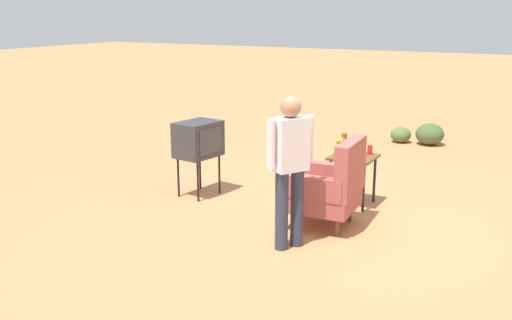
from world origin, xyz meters
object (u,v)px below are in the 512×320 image
Objects in this scene: armchair at (331,186)px; person_standing at (290,163)px; side_table at (353,163)px; flower_vase at (340,147)px; bottle_wine_green at (359,147)px; bottle_short_clear at (361,146)px; bottle_tall_amber at (344,145)px; tv_on_stand at (198,140)px; soda_can_red at (370,150)px.

person_standing is at bearing -11.49° from armchair.
side_table is 2.48× the size of flower_vase.
bottle_wine_green reaches higher than bottle_short_clear.
person_standing is at bearing 0.11° from bottle_tall_amber.
tv_on_stand is at bearing -77.47° from bottle_wine_green.
bottle_short_clear is (-0.17, 0.03, 0.20)m from side_table.
armchair reaches higher than side_table.
bottle_wine_green is 2.62× the size of soda_can_red.
side_table is 0.26m from bottle_short_clear.
armchair is 2.08m from tv_on_stand.
tv_on_stand reaches higher than soda_can_red.
soda_can_red is at bearing 174.61° from armchair.
person_standing is at bearing -7.99° from soda_can_red.
tv_on_stand is 5.15× the size of bottle_short_clear.
soda_can_red is at bearing 172.73° from bottle_wine_green.
bottle_wine_green reaches higher than soda_can_red.
bottle_tall_amber is at bearing -168.89° from armchair.
tv_on_stand reaches higher than flower_vase.
person_standing is 1.57m from bottle_wine_green.
bottle_wine_green is (-1.55, 0.22, -0.12)m from person_standing.
tv_on_stand is (-0.29, -2.04, 0.28)m from armchair.
person_standing is (0.79, -0.16, 0.44)m from armchair.
bottle_short_clear is at bearing 175.79° from person_standing.
bottle_short_clear is at bearing 111.46° from tv_on_stand.
armchair is 0.91m from bottle_tall_amber.
armchair is 0.65× the size of person_standing.
flower_vase is (0.14, 0.00, -0.00)m from bottle_tall_amber.
side_table is at bearing 107.37° from tv_on_stand.
bottle_tall_amber is 2.46× the size of soda_can_red.
soda_can_red is (-0.18, 0.16, 0.16)m from side_table.
bottle_tall_amber is at bearing -178.60° from flower_vase.
soda_can_red is at bearing 93.32° from bottle_short_clear.
person_standing reaches higher than bottle_short_clear.
side_table is (-0.91, -0.05, 0.06)m from armchair.
flower_vase is at bearing -74.55° from bottle_wine_green.
tv_on_stand reaches higher than bottle_tall_amber.
person_standing is at bearing -0.02° from flower_vase.
bottle_short_clear is (-1.88, 0.14, -0.18)m from person_standing.
flower_vase is at bearing -166.95° from armchair.
bottle_tall_amber is (-0.84, -0.16, 0.31)m from armchair.
bottle_tall_amber reaches higher than flower_vase.
side_table is at bearing 153.59° from flower_vase.
side_table is at bearing -143.63° from bottle_wine_green.
soda_can_red is at bearing 133.30° from bottle_tall_amber.
bottle_tall_amber is (-1.63, -0.00, -0.13)m from person_standing.
person_standing is 1.64m from bottle_tall_amber.
bottle_wine_green is at bearing 105.45° from flower_vase.
side_table is at bearing 176.39° from person_standing.
bottle_tall_amber is at bearing -179.89° from person_standing.
armchair reaches higher than bottle_wine_green.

